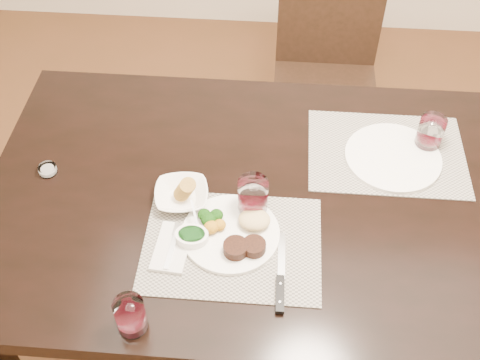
# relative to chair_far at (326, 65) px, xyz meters

# --- Properties ---
(ground_plane) EXTENTS (4.50, 4.50, 0.00)m
(ground_plane) POSITION_rel_chair_far_xyz_m (0.00, -0.93, -0.50)
(ground_plane) COLOR #4C3018
(ground_plane) RESTS_ON ground
(dining_table) EXTENTS (2.00, 1.00, 0.75)m
(dining_table) POSITION_rel_chair_far_xyz_m (0.00, -0.93, 0.16)
(dining_table) COLOR black
(dining_table) RESTS_ON ground
(chair_far) EXTENTS (0.42, 0.42, 0.90)m
(chair_far) POSITION_rel_chair_far_xyz_m (0.00, 0.00, 0.00)
(chair_far) COLOR black
(chair_far) RESTS_ON ground
(placemat_near) EXTENTS (0.46, 0.34, 0.00)m
(placemat_near) POSITION_rel_chair_far_xyz_m (-0.29, -1.11, 0.25)
(placemat_near) COLOR gray
(placemat_near) RESTS_ON dining_table
(placemat_far) EXTENTS (0.46, 0.34, 0.00)m
(placemat_far) POSITION_rel_chair_far_xyz_m (0.14, -0.74, 0.25)
(placemat_far) COLOR gray
(placemat_far) RESTS_ON dining_table
(dinner_plate) EXTENTS (0.26, 0.26, 0.05)m
(dinner_plate) POSITION_rel_chair_far_xyz_m (-0.28, -1.08, 0.27)
(dinner_plate) COLOR white
(dinner_plate) RESTS_ON placemat_near
(napkin_fork) EXTENTS (0.10, 0.16, 0.02)m
(napkin_fork) POSITION_rel_chair_far_xyz_m (-0.44, -1.14, 0.26)
(napkin_fork) COLOR silver
(napkin_fork) RESTS_ON placemat_near
(steak_knife) EXTENTS (0.02, 0.24, 0.01)m
(steak_knife) POSITION_rel_chair_far_xyz_m (-0.16, -1.23, 0.26)
(steak_knife) COLOR white
(steak_knife) RESTS_ON placemat_near
(cracker_bowl) EXTENTS (0.16, 0.16, 0.07)m
(cracker_bowl) POSITION_rel_chair_far_xyz_m (-0.44, -0.97, 0.27)
(cracker_bowl) COLOR white
(cracker_bowl) RESTS_ON placemat_near
(sauce_ramekin) EXTENTS (0.09, 0.13, 0.07)m
(sauce_ramekin) POSITION_rel_chair_far_xyz_m (-0.39, -1.11, 0.27)
(sauce_ramekin) COLOR white
(sauce_ramekin) RESTS_ON placemat_near
(wine_glass_near) EXTENTS (0.08, 0.08, 0.11)m
(wine_glass_near) POSITION_rel_chair_far_xyz_m (-0.24, -0.99, 0.30)
(wine_glass_near) COLOR silver
(wine_glass_near) RESTS_ON placemat_near
(far_plate) EXTENTS (0.28, 0.28, 0.01)m
(far_plate) POSITION_rel_chair_far_xyz_m (0.16, -0.77, 0.26)
(far_plate) COLOR white
(far_plate) RESTS_ON placemat_far
(wine_glass_far) EXTENTS (0.08, 0.08, 0.11)m
(wine_glass_far) POSITION_rel_chair_far_xyz_m (0.26, -0.70, 0.30)
(wine_glass_far) COLOR silver
(wine_glass_far) RESTS_ON placemat_far
(wine_glass_side) EXTENTS (0.07, 0.07, 0.10)m
(wine_glass_side) POSITION_rel_chair_far_xyz_m (-0.50, -1.36, 0.29)
(wine_glass_side) COLOR silver
(wine_glass_side) RESTS_ON dining_table
(salt_cellar) EXTENTS (0.05, 0.05, 0.02)m
(salt_cellar) POSITION_rel_chair_far_xyz_m (-0.84, -0.90, 0.26)
(salt_cellar) COLOR silver
(salt_cellar) RESTS_ON dining_table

